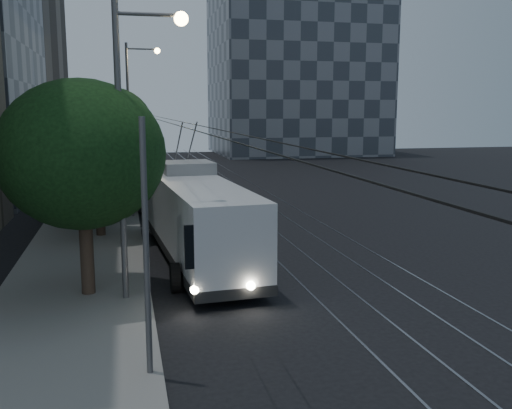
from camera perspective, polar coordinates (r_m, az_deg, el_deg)
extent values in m
plane|color=black|center=(24.09, 1.05, -5.27)|extent=(120.00, 120.00, 0.00)
cube|color=gray|center=(43.05, -15.36, 1.07)|extent=(5.00, 90.00, 0.15)
cube|color=gray|center=(43.44, -5.05, 1.36)|extent=(0.08, 90.00, 0.02)
cube|color=gray|center=(43.66, -3.18, 1.42)|extent=(0.08, 90.00, 0.02)
cube|color=gray|center=(43.95, -1.18, 1.49)|extent=(0.08, 90.00, 0.02)
cube|color=gray|center=(44.27, 0.65, 1.55)|extent=(0.08, 90.00, 0.02)
cylinder|color=black|center=(42.63, -10.73, 8.62)|extent=(0.02, 90.00, 0.02)
cylinder|color=black|center=(42.66, -9.78, 8.65)|extent=(0.02, 90.00, 0.02)
cylinder|color=#59595C|center=(12.98, -10.93, -4.72)|extent=(0.14, 0.14, 6.00)
cylinder|color=#59595C|center=(32.74, -12.35, 3.78)|extent=(0.14, 0.14, 6.00)
cylinder|color=#59595C|center=(52.68, -12.71, 5.87)|extent=(0.14, 0.14, 6.00)
cylinder|color=#59595C|center=(72.65, -12.87, 6.81)|extent=(0.14, 0.14, 6.00)
cube|color=#393F48|center=(81.34, 3.99, 13.63)|extent=(22.00, 18.00, 24.00)
cube|color=silver|center=(23.27, -5.94, -1.25)|extent=(3.49, 12.48, 2.93)
cube|color=black|center=(23.55, -5.89, -4.38)|extent=(3.53, 12.52, 0.36)
cube|color=black|center=(23.75, -6.10, -0.72)|extent=(3.36, 9.92, 1.08)
cube|color=black|center=(17.28, -3.38, -4.04)|extent=(2.32, 0.24, 1.34)
cube|color=black|center=(29.25, -7.46, 1.39)|extent=(2.12, 0.23, 1.03)
cube|color=green|center=(17.08, -3.41, -1.03)|extent=(1.64, 0.18, 0.33)
cube|color=gray|center=(26.06, -6.86, 3.71)|extent=(2.37, 2.41, 0.51)
sphere|color=white|center=(17.47, -6.16, -8.48)|extent=(0.27, 0.27, 0.27)
sphere|color=white|center=(17.75, -0.51, -8.13)|extent=(0.27, 0.27, 0.27)
cylinder|color=#59595C|center=(27.02, -7.81, 5.92)|extent=(0.06, 4.65, 2.26)
cylinder|color=#59595C|center=(27.08, -6.50, 5.95)|extent=(0.06, 4.65, 2.26)
cylinder|color=black|center=(19.64, -8.08, -7.26)|extent=(0.31, 1.03, 1.03)
cylinder|color=black|center=(20.00, -0.83, -6.86)|extent=(0.31, 1.03, 1.03)
cylinder|color=black|center=(26.07, -9.40, -3.10)|extent=(0.31, 1.03, 1.03)
cylinder|color=black|center=(26.34, -3.92, -2.86)|extent=(0.31, 1.03, 1.03)
cylinder|color=black|center=(27.99, -9.67, -2.23)|extent=(0.31, 1.03, 1.03)
cylinder|color=black|center=(28.25, -4.56, -2.02)|extent=(0.31, 1.03, 1.03)
imported|color=#B8BAC0|center=(33.29, -7.75, 0.39)|extent=(5.19, 7.26, 1.84)
imported|color=silver|center=(37.44, -8.49, 1.09)|extent=(2.84, 4.58, 1.46)
imported|color=#B2B1B6|center=(43.74, -11.16, 2.14)|extent=(3.20, 4.94, 1.33)
imported|color=#BBBCC0|center=(51.95, -9.85, 3.42)|extent=(1.88, 4.66, 1.50)
imported|color=silver|center=(56.15, -10.75, 3.87)|extent=(2.91, 4.88, 1.56)
cylinder|color=#2F201A|center=(19.53, -16.54, -5.06)|extent=(0.44, 0.44, 2.73)
ellipsoid|color=black|center=(18.99, -17.02, 4.81)|extent=(5.32, 5.32, 4.79)
cylinder|color=#2F201A|center=(28.38, -15.32, -0.65)|extent=(0.44, 0.44, 2.61)
ellipsoid|color=black|center=(28.02, -15.60, 5.57)|extent=(4.73, 4.73, 4.26)
cylinder|color=#2F201A|center=(33.61, -14.31, 0.74)|extent=(0.44, 0.44, 2.38)
ellipsoid|color=black|center=(33.29, -14.54, 6.33)|extent=(5.56, 5.56, 5.00)
cylinder|color=#2F201A|center=(38.87, -14.19, 2.34)|extent=(0.44, 0.44, 2.97)
ellipsoid|color=black|center=(38.61, -14.40, 7.63)|extent=(5.61, 5.61, 5.05)
cylinder|color=#2F201A|center=(47.54, -14.01, 3.20)|extent=(0.44, 0.44, 2.29)
ellipsoid|color=black|center=(47.33, -14.14, 6.40)|extent=(4.05, 4.05, 3.64)
cylinder|color=#2F201A|center=(60.40, -13.86, 4.72)|extent=(0.44, 0.44, 2.76)
ellipsoid|color=black|center=(60.24, -13.97, 7.47)|extent=(4.04, 4.04, 3.64)
cylinder|color=#59595C|center=(18.20, -13.38, 4.60)|extent=(0.20, 0.20, 9.35)
cylinder|color=#59595C|center=(18.38, -10.55, 18.19)|extent=(2.06, 0.12, 0.12)
sphere|color=#FFDC8C|center=(18.44, -7.50, 17.94)|extent=(0.44, 0.44, 0.44)
cylinder|color=#59595C|center=(45.92, -12.61, 8.58)|extent=(0.20, 0.20, 11.15)
cylinder|color=#59595C|center=(46.18, -11.28, 15.01)|extent=(2.45, 0.12, 0.12)
sphere|color=#FFDC8C|center=(46.22, -9.84, 14.91)|extent=(0.44, 0.44, 0.44)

